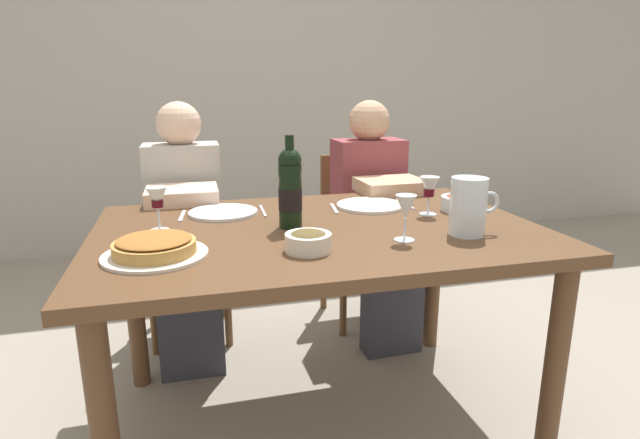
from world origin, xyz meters
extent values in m
plane|color=gray|center=(0.00, 0.00, 0.00)|extent=(8.00, 8.00, 0.00)
cube|color=#B2ADA3|center=(0.00, 2.34, 1.40)|extent=(8.00, 0.10, 2.80)
cube|color=brown|center=(0.00, 0.00, 0.74)|extent=(1.50, 1.00, 0.04)
cylinder|color=brown|center=(-0.67, -0.42, 0.36)|extent=(0.07, 0.07, 0.72)
cylinder|color=brown|center=(0.67, -0.42, 0.36)|extent=(0.07, 0.07, 0.72)
cylinder|color=brown|center=(-0.67, 0.42, 0.36)|extent=(0.07, 0.07, 0.72)
cylinder|color=brown|center=(0.67, 0.42, 0.36)|extent=(0.07, 0.07, 0.72)
cylinder|color=black|center=(-0.09, 0.02, 0.87)|extent=(0.08, 0.08, 0.22)
sphere|color=black|center=(-0.09, 0.02, 0.99)|extent=(0.08, 0.08, 0.08)
cylinder|color=black|center=(-0.09, 0.02, 1.04)|extent=(0.03, 0.03, 0.07)
cylinder|color=black|center=(-0.09, 0.02, 0.86)|extent=(0.08, 0.08, 0.08)
cylinder|color=silver|center=(0.44, -0.21, 0.85)|extent=(0.12, 0.12, 0.19)
cylinder|color=silver|center=(0.44, -0.21, 0.82)|extent=(0.11, 0.11, 0.11)
torus|color=silver|center=(0.52, -0.21, 0.86)|extent=(0.07, 0.01, 0.07)
cylinder|color=silver|center=(-0.53, -0.19, 0.77)|extent=(0.30, 0.30, 0.01)
cylinder|color=#C18E47|center=(-0.53, -0.19, 0.79)|extent=(0.23, 0.23, 0.03)
ellipsoid|color=#9E6028|center=(-0.53, -0.19, 0.81)|extent=(0.21, 0.21, 0.02)
cylinder|color=silver|center=(0.59, 0.08, 0.79)|extent=(0.15, 0.15, 0.06)
ellipsoid|color=#B2382D|center=(0.59, 0.08, 0.81)|extent=(0.13, 0.13, 0.04)
cylinder|color=silver|center=(-0.10, -0.25, 0.79)|extent=(0.14, 0.14, 0.05)
ellipsoid|color=brown|center=(-0.10, -0.25, 0.81)|extent=(0.11, 0.11, 0.04)
cylinder|color=silver|center=(-0.53, 0.09, 0.76)|extent=(0.06, 0.06, 0.00)
cylinder|color=silver|center=(-0.53, 0.09, 0.80)|extent=(0.01, 0.01, 0.07)
cone|color=silver|center=(-0.53, 0.09, 0.87)|extent=(0.07, 0.07, 0.07)
cylinder|color=#470A14|center=(-0.53, 0.09, 0.85)|extent=(0.04, 0.04, 0.02)
cylinder|color=silver|center=(0.22, -0.22, 0.76)|extent=(0.06, 0.06, 0.00)
cylinder|color=silver|center=(0.22, -0.22, 0.80)|extent=(0.01, 0.01, 0.07)
cone|color=silver|center=(0.22, -0.22, 0.87)|extent=(0.07, 0.07, 0.07)
cylinder|color=silver|center=(0.44, 0.06, 0.76)|extent=(0.06, 0.06, 0.00)
cylinder|color=silver|center=(0.44, 0.06, 0.80)|extent=(0.01, 0.01, 0.06)
cone|color=silver|center=(0.44, 0.06, 0.87)|extent=(0.07, 0.07, 0.08)
cylinder|color=#470A14|center=(0.44, 0.06, 0.84)|extent=(0.04, 0.04, 0.03)
cylinder|color=white|center=(0.27, 0.23, 0.77)|extent=(0.27, 0.27, 0.01)
cylinder|color=silver|center=(-0.30, 0.26, 0.77)|extent=(0.26, 0.26, 0.01)
cube|color=silver|center=(0.12, 0.23, 0.76)|extent=(0.04, 0.16, 0.00)
cube|color=silver|center=(0.42, 0.23, 0.76)|extent=(0.01, 0.18, 0.00)
cube|color=silver|center=(-0.15, 0.26, 0.76)|extent=(0.02, 0.18, 0.00)
cube|color=silver|center=(-0.45, 0.26, 0.76)|extent=(0.03, 0.16, 0.00)
cube|color=brown|center=(-0.45, 0.83, 0.46)|extent=(0.40, 0.40, 0.02)
cube|color=brown|center=(-0.45, 1.01, 0.67)|extent=(0.36, 0.03, 0.40)
cylinder|color=brown|center=(-0.62, 0.66, 0.23)|extent=(0.04, 0.04, 0.45)
cylinder|color=brown|center=(-0.28, 0.66, 0.23)|extent=(0.04, 0.04, 0.45)
cylinder|color=brown|center=(-0.62, 1.00, 0.23)|extent=(0.04, 0.04, 0.45)
cylinder|color=brown|center=(-0.28, 1.00, 0.23)|extent=(0.04, 0.04, 0.45)
cube|color=#B7B2A8|center=(-0.45, 0.79, 0.72)|extent=(0.34, 0.20, 0.50)
sphere|color=beige|center=(-0.45, 0.79, 1.06)|extent=(0.20, 0.20, 0.20)
cube|color=#33333D|center=(-0.45, 0.60, 0.47)|extent=(0.31, 0.38, 0.14)
cube|color=#33333D|center=(-0.45, 0.45, 0.20)|extent=(0.27, 0.12, 0.40)
cube|color=beige|center=(-0.45, 0.51, 0.79)|extent=(0.29, 0.24, 0.06)
cube|color=brown|center=(0.45, 0.79, 0.46)|extent=(0.41, 0.41, 0.02)
cube|color=brown|center=(0.44, 0.98, 0.67)|extent=(0.36, 0.04, 0.40)
cylinder|color=brown|center=(0.29, 0.61, 0.23)|extent=(0.04, 0.04, 0.45)
cylinder|color=brown|center=(0.63, 0.63, 0.23)|extent=(0.04, 0.04, 0.45)
cylinder|color=brown|center=(0.27, 0.95, 0.23)|extent=(0.04, 0.04, 0.45)
cylinder|color=brown|center=(0.61, 0.97, 0.23)|extent=(0.04, 0.04, 0.45)
cube|color=#8E3D42|center=(0.45, 0.75, 0.72)|extent=(0.35, 0.21, 0.50)
sphere|color=tan|center=(0.45, 0.75, 1.06)|extent=(0.20, 0.20, 0.20)
cube|color=#33333D|center=(0.46, 0.56, 0.47)|extent=(0.32, 0.39, 0.14)
cube|color=#33333D|center=(0.46, 0.41, 0.20)|extent=(0.28, 0.13, 0.40)
cube|color=tan|center=(0.46, 0.47, 0.79)|extent=(0.30, 0.25, 0.06)
camera|label=1|loc=(-0.42, -1.62, 1.23)|focal=28.52mm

